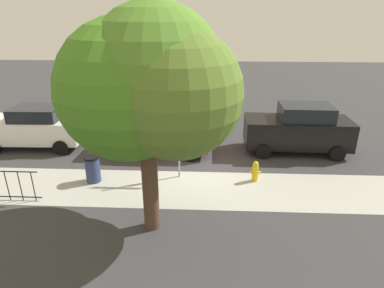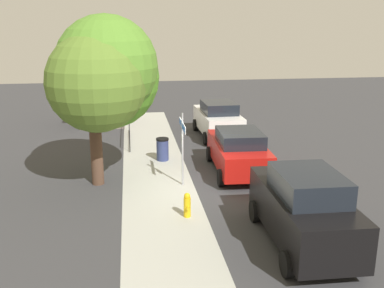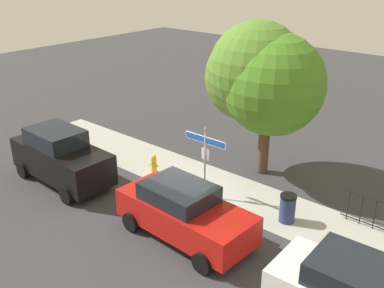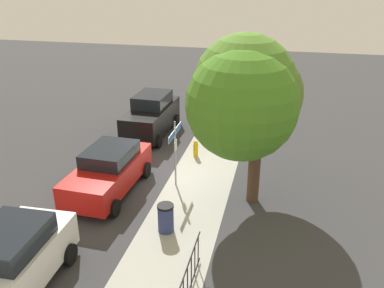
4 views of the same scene
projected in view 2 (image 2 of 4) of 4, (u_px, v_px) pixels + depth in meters
name	position (u px, v px, depth m)	size (l,w,h in m)	color
ground_plane	(195.00, 187.00, 16.05)	(60.00, 60.00, 0.00)	#38383A
sidewalk_strip	(156.00, 171.00, 17.78)	(24.00, 2.60, 0.00)	#ADAEA3
street_sign	(182.00, 136.00, 15.84)	(1.75, 0.07, 2.69)	#9EA0A5
shade_tree	(104.00, 75.00, 15.34)	(4.85, 3.88, 6.10)	#4E3627
car_black	(303.00, 208.00, 11.67)	(4.50, 2.07, 2.12)	black
car_red	(238.00, 151.00, 17.44)	(4.53, 2.21, 1.75)	red
car_white	(218.00, 119.00, 22.87)	(4.37, 2.13, 1.87)	white
iron_fence	(129.00, 130.00, 22.16)	(4.34, 0.04, 1.07)	black
utility_shed	(103.00, 102.00, 25.74)	(3.34, 2.84, 2.49)	slate
fire_hydrant	(187.00, 205.00, 13.54)	(0.42, 0.22, 0.78)	yellow
trash_bin	(163.00, 149.00, 19.09)	(0.55, 0.55, 0.98)	navy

